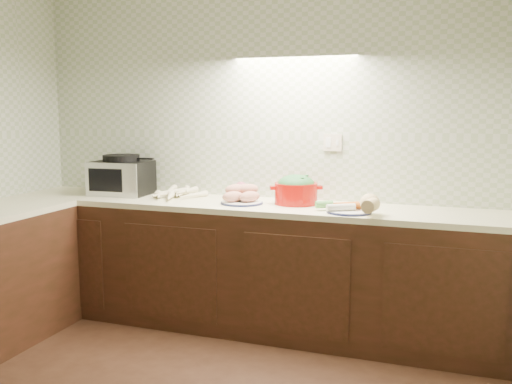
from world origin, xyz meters
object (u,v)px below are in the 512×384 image
(sweet_potato_plate, at_px, (241,196))
(veg_plate, at_px, (358,206))
(toaster_oven, at_px, (121,176))
(parsnip_pile, at_px, (171,193))
(onion_bowl, at_px, (243,193))
(dutch_oven, at_px, (296,190))

(sweet_potato_plate, bearing_deg, veg_plate, -7.89)
(toaster_oven, distance_m, veg_plate, 1.87)
(toaster_oven, bearing_deg, parsnip_pile, -7.94)
(onion_bowl, bearing_deg, veg_plate, -16.87)
(toaster_oven, relative_size, onion_bowl, 2.64)
(veg_plate, bearing_deg, parsnip_pile, 173.06)
(toaster_oven, height_order, parsnip_pile, toaster_oven)
(veg_plate, bearing_deg, toaster_oven, 173.63)
(parsnip_pile, bearing_deg, sweet_potato_plate, -5.57)
(toaster_oven, xyz_separation_m, parsnip_pile, (0.45, -0.04, -0.11))
(toaster_oven, height_order, veg_plate, toaster_oven)
(dutch_oven, bearing_deg, veg_plate, -49.09)
(parsnip_pile, bearing_deg, dutch_oven, 2.91)
(dutch_oven, bearing_deg, sweet_potato_plate, 172.10)
(parsnip_pile, distance_m, dutch_oven, 0.95)
(parsnip_pile, distance_m, onion_bowl, 0.54)
(toaster_oven, relative_size, veg_plate, 0.97)
(sweet_potato_plate, height_order, dutch_oven, dutch_oven)
(onion_bowl, bearing_deg, parsnip_pile, -169.90)
(sweet_potato_plate, relative_size, dutch_oven, 0.77)
(sweet_potato_plate, xyz_separation_m, veg_plate, (0.83, -0.12, -0.00))
(toaster_oven, height_order, onion_bowl, toaster_oven)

